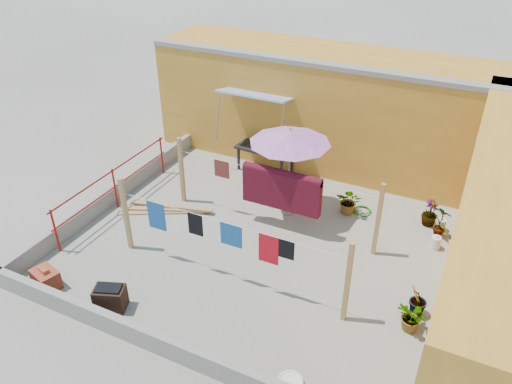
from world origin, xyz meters
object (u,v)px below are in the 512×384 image
Objects in this scene: outdoor_table at (265,150)px; water_jug_a at (435,243)px; brazier at (110,298)px; white_basin at (290,382)px; patio_umbrella at (290,137)px; plant_back_a at (349,201)px; brick_stack at (46,279)px; water_jug_b at (441,225)px; green_hose at (362,211)px.

water_jug_a is (4.99, -1.60, -0.51)m from outdoor_table.
white_basin is at bearing -1.23° from brazier.
patio_umbrella is 2.62m from outdoor_table.
water_jug_a is at bearing -13.78° from plant_back_a.
white_basin is at bearing 0.30° from brick_stack.
outdoor_table is (-1.42, 1.70, -1.40)m from patio_umbrella.
patio_umbrella is at bearing -50.28° from outdoor_table.
water_jug_b is (3.57, 0.88, -1.92)m from patio_umbrella.
plant_back_a reaches higher than green_hose.
outdoor_table is at bearing 86.85° from brazier.
brick_stack is 7.48m from green_hose.
green_hose is (3.46, 5.42, -0.22)m from brazier.
green_hose is at bearing 47.71° from brick_stack.
outdoor_table is 2.53× the size of brick_stack.
white_basin is 1.22× the size of water_jug_a.
white_basin is (5.37, 0.03, -0.17)m from brick_stack.
water_jug_a reaches higher than white_basin.
brazier reaches higher than green_hose.
patio_umbrella is 4.05m from water_jug_a.
brazier is at bearing -111.07° from patio_umbrella.
patio_umbrella is 3.55× the size of brick_stack.
green_hose is (3.11, -0.86, -0.64)m from outdoor_table.
water_jug_b is at bearing 45.63° from brazier.
white_basin is (3.79, -0.08, -0.21)m from brazier.
brazier reaches higher than brick_stack.
brick_stack is at bearing -132.29° from green_hose.
patio_umbrella is 3.35× the size of plant_back_a.
outdoor_table reaches higher than plant_back_a.
outdoor_table is 2.39× the size of plant_back_a.
water_jug_b is (1.54, 5.53, 0.11)m from white_basin.
plant_back_a is (-0.64, 5.29, 0.30)m from white_basin.
white_basin is at bearing -61.54° from outdoor_table.
patio_umbrella reaches higher than plant_back_a.
brick_stack is at bearing -179.70° from white_basin.
water_jug_a is at bearing 41.23° from brazier.
brazier reaches higher than white_basin.
brick_stack is at bearing -131.62° from plant_back_a.
plant_back_a is at bearing 24.57° from patio_umbrella.
outdoor_table is 6.69m from brick_stack.
water_jug_a is at bearing 1.63° from patio_umbrella.
water_jug_a is at bearing 72.04° from white_basin.
brazier is (-0.35, -6.28, -0.42)m from outdoor_table.
white_basin is 0.63× the size of plant_back_a.
brazier is at bearing -134.37° from water_jug_b.
outdoor_table is 4.74× the size of water_jug_b.
brick_stack is at bearing -141.16° from water_jug_b.
patio_umbrella is 2.31m from plant_back_a.
patio_umbrella is at bearing 113.57° from white_basin.
outdoor_table is at bearing 129.72° from patio_umbrella.
outdoor_table is 3.29m from green_hose.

